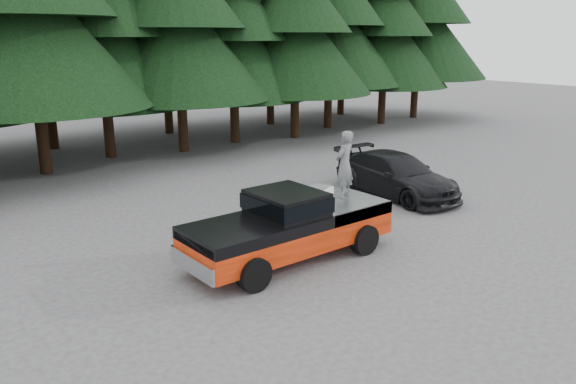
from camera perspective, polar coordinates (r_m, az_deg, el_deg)
ground at (r=14.32m, az=-2.73°, el=-8.35°), size 120.00×120.00×0.00m
pickup_truck at (r=14.96m, az=0.16°, el=-4.50°), size 6.00×2.04×1.33m
truck_cab at (r=14.59m, az=-0.14°, el=-1.05°), size 1.66×1.90×0.59m
air_compressor at (r=15.18m, az=3.06°, el=-0.59°), size 0.90×0.83×0.50m
man_on_bed at (r=15.98m, az=5.76°, el=2.82°), size 0.80×0.64×1.92m
parked_car at (r=21.33m, az=10.94°, el=1.73°), size 2.73×5.58×1.56m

